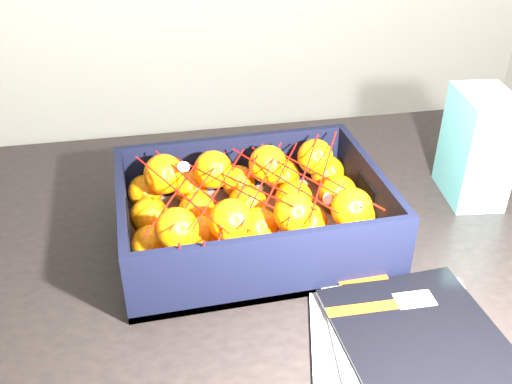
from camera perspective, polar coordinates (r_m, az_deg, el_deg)
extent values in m
cube|color=black|center=(1.02, 4.83, -4.09)|extent=(1.23, 0.84, 0.04)
cylinder|color=black|center=(1.52, -20.70, -10.33)|extent=(0.06, 0.06, 0.71)
cylinder|color=black|center=(1.70, 18.73, -4.79)|extent=(0.06, 0.06, 0.71)
cube|color=#B7B7B2|center=(0.79, 13.43, -15.94)|extent=(0.28, 0.33, 0.01)
cube|color=#B7B7B2|center=(0.80, 15.58, -15.14)|extent=(0.25, 0.31, 0.01)
cube|color=black|center=(0.80, 16.64, -14.59)|extent=(0.22, 0.29, 0.01)
cube|color=#EB490C|center=(0.89, 9.97, -7.49)|extent=(0.08, 0.06, 0.00)
cube|color=white|center=(0.86, 15.27, -10.11)|extent=(0.06, 0.03, 0.00)
cube|color=#EB490C|center=(0.83, 10.34, -11.16)|extent=(0.10, 0.02, 0.00)
cube|color=olive|center=(0.97, -0.40, -4.29)|extent=(0.42, 0.31, 0.01)
cube|color=black|center=(1.06, -2.16, 2.67)|extent=(0.42, 0.01, 0.12)
cube|color=black|center=(0.82, 1.88, -7.47)|extent=(0.42, 0.01, 0.12)
cube|color=black|center=(0.92, -12.76, -3.26)|extent=(0.01, 0.29, 0.12)
cube|color=black|center=(0.99, 11.05, -0.27)|extent=(0.01, 0.29, 0.12)
sphere|color=orange|center=(0.84, -9.76, -7.98)|extent=(0.06, 0.06, 0.06)
sphere|color=orange|center=(0.90, -10.27, -5.09)|extent=(0.06, 0.06, 0.06)
sphere|color=orange|center=(0.96, -10.38, -2.38)|extent=(0.06, 0.06, 0.06)
sphere|color=orange|center=(1.03, -10.79, 0.03)|extent=(0.06, 0.06, 0.06)
sphere|color=orange|center=(0.85, -4.48, -7.39)|extent=(0.06, 0.06, 0.06)
sphere|color=orange|center=(0.91, -5.19, -4.29)|extent=(0.06, 0.06, 0.06)
sphere|color=orange|center=(0.97, -5.79, -1.78)|extent=(0.06, 0.06, 0.06)
sphere|color=orange|center=(1.03, -6.41, 0.43)|extent=(0.06, 0.06, 0.06)
sphere|color=orange|center=(0.86, 1.30, -6.44)|extent=(0.06, 0.06, 0.06)
sphere|color=orange|center=(0.92, 0.19, -3.57)|extent=(0.07, 0.07, 0.07)
sphere|color=orange|center=(0.98, -0.86, -1.23)|extent=(0.07, 0.07, 0.07)
sphere|color=orange|center=(1.04, -1.74, 1.01)|extent=(0.06, 0.06, 0.06)
sphere|color=orange|center=(0.88, 6.68, -5.77)|extent=(0.07, 0.07, 0.07)
sphere|color=orange|center=(0.93, 4.98, -3.05)|extent=(0.07, 0.07, 0.07)
sphere|color=orange|center=(0.99, 3.71, -0.72)|extent=(0.06, 0.06, 0.06)
sphere|color=orange|center=(1.06, 2.61, 1.62)|extent=(0.06, 0.06, 0.06)
sphere|color=orange|center=(0.91, 11.45, -4.95)|extent=(0.06, 0.06, 0.06)
sphere|color=orange|center=(0.96, 9.75, -2.41)|extent=(0.06, 0.06, 0.06)
sphere|color=orange|center=(1.01, 8.03, -0.15)|extent=(0.07, 0.07, 0.07)
sphere|color=orange|center=(1.07, 6.99, 1.94)|extent=(0.06, 0.06, 0.06)
sphere|color=orange|center=(0.84, -7.78, -3.65)|extent=(0.06, 0.06, 0.06)
sphere|color=orange|center=(0.97, -9.02, 1.75)|extent=(0.07, 0.07, 0.07)
sphere|color=orange|center=(0.85, -2.43, -2.86)|extent=(0.07, 0.07, 0.07)
sphere|color=orange|center=(0.98, -4.22, 2.20)|extent=(0.06, 0.06, 0.06)
sphere|color=orange|center=(0.87, 3.74, -2.06)|extent=(0.06, 0.06, 0.06)
sphere|color=orange|center=(0.99, 1.16, 2.74)|extent=(0.07, 0.07, 0.07)
sphere|color=orange|center=(0.89, 9.38, -1.59)|extent=(0.06, 0.06, 0.06)
sphere|color=orange|center=(1.02, 5.81, 3.47)|extent=(0.06, 0.06, 0.06)
cylinder|color=red|center=(0.89, -7.56, -0.02)|extent=(0.12, 0.22, 0.02)
cylinder|color=red|center=(0.90, -5.52, 0.33)|extent=(0.12, 0.22, 0.03)
cylinder|color=red|center=(0.90, -3.53, 1.11)|extent=(0.12, 0.22, 0.03)
cylinder|color=red|center=(0.92, -1.55, 0.96)|extent=(0.12, 0.22, 0.03)
cylinder|color=red|center=(0.92, 0.47, 1.21)|extent=(0.12, 0.22, 0.01)
cylinder|color=red|center=(0.92, 2.50, 1.33)|extent=(0.12, 0.22, 0.01)
cylinder|color=red|center=(0.92, 4.58, 1.64)|extent=(0.12, 0.22, 0.00)
cylinder|color=red|center=(0.93, 6.64, 1.49)|extent=(0.12, 0.22, 0.01)
cylinder|color=red|center=(0.90, -7.63, 0.25)|extent=(0.12, 0.22, 0.00)
cylinder|color=red|center=(0.89, -5.50, 0.44)|extent=(0.12, 0.22, 0.01)
cylinder|color=red|center=(0.89, -3.42, 0.74)|extent=(0.12, 0.22, 0.01)
cylinder|color=red|center=(0.90, -1.31, 0.43)|extent=(0.12, 0.22, 0.03)
cylinder|color=red|center=(0.90, 0.70, 1.10)|extent=(0.12, 0.22, 0.01)
cylinder|color=red|center=(0.92, 2.46, 1.80)|extent=(0.12, 0.22, 0.02)
cylinder|color=red|center=(0.92, 4.72, 1.62)|extent=(0.12, 0.22, 0.03)
cylinder|color=red|center=(0.93, 6.66, 1.89)|extent=(0.12, 0.22, 0.03)
cylinder|color=red|center=(0.80, -7.46, -6.72)|extent=(0.00, 0.03, 0.09)
cylinder|color=red|center=(0.80, -5.31, -6.44)|extent=(0.01, 0.04, 0.08)
cube|color=white|center=(1.11, 20.83, 4.17)|extent=(0.11, 0.14, 0.20)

